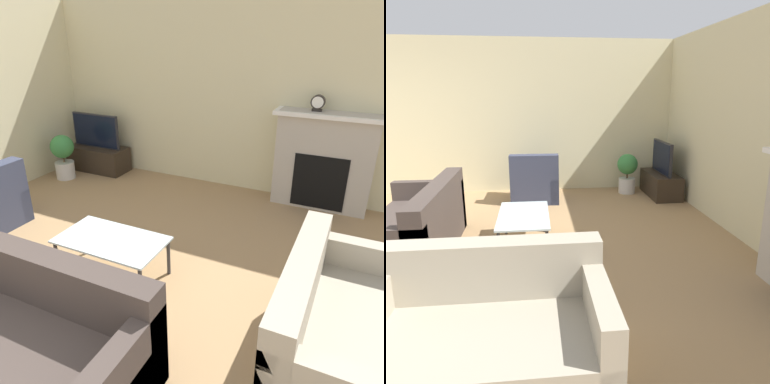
{
  "view_description": "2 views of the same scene",
  "coord_description": "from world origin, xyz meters",
  "views": [
    {
      "loc": [
        1.98,
        -0.12,
        2.27
      ],
      "look_at": [
        0.53,
        2.9,
        0.78
      ],
      "focal_mm": 35.0,
      "sensor_mm": 36.0,
      "label": 1
    },
    {
      "loc": [
        4.13,
        2.47,
        1.79
      ],
      "look_at": [
        0.1,
        2.94,
        0.7
      ],
      "focal_mm": 35.0,
      "sensor_mm": 36.0,
      "label": 2
    }
  ],
  "objects": [
    {
      "name": "wall_back",
      "position": [
        0.0,
        5.02,
        1.35
      ],
      "size": [
        8.53,
        0.06,
        2.7
      ],
      "color": "beige",
      "rests_on": "ground_plane"
    },
    {
      "name": "potted_plant",
      "position": [
        -2.34,
        4.13,
        0.4
      ],
      "size": [
        0.37,
        0.37,
        0.71
      ],
      "color": "beige",
      "rests_on": "ground_plane"
    },
    {
      "name": "tv",
      "position": [
        -2.1,
        4.67,
        0.68
      ],
      "size": [
        0.88,
        0.06,
        0.56
      ],
      "color": "#232328",
      "rests_on": "tv_stand"
    },
    {
      "name": "tv_stand",
      "position": [
        -2.1,
        4.68,
        0.2
      ],
      "size": [
        1.02,
        0.47,
        0.41
      ],
      "color": "#2D2319",
      "rests_on": "ground_plane"
    },
    {
      "name": "coffee_table",
      "position": [
        -0.05,
        2.32,
        0.37
      ],
      "size": [
        1.04,
        0.58,
        0.41
      ],
      "color": "#333338",
      "rests_on": "ground_plane"
    },
    {
      "name": "armchair_by_window",
      "position": [
        -2.04,
        2.46,
        0.3
      ],
      "size": [
        0.77,
        0.8,
        0.82
      ],
      "rotation": [
        0.0,
        0.0,
        -1.59
      ],
      "color": "#33384C",
      "rests_on": "ground_plane"
    },
    {
      "name": "couch_loveseat",
      "position": [
        2.05,
        2.15,
        0.29
      ],
      "size": [
        0.93,
        1.52,
        0.82
      ],
      "rotation": [
        0.0,
        0.0,
        1.57
      ],
      "color": "#9E937F",
      "rests_on": "ground_plane"
    },
    {
      "name": "wall_left",
      "position": [
        -2.79,
        2.5,
        1.35
      ],
      "size": [
        0.06,
        7.99,
        2.7
      ],
      "color": "beige",
      "rests_on": "ground_plane"
    },
    {
      "name": "couch_sectional",
      "position": [
        0.05,
        1.11,
        0.29
      ],
      "size": [
        1.92,
        0.89,
        0.82
      ],
      "color": "#3D332D",
      "rests_on": "ground_plane"
    }
  ]
}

